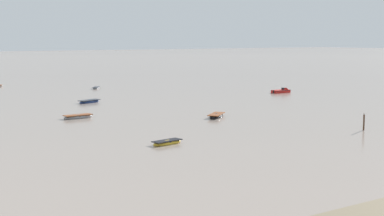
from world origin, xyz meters
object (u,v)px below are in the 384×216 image
at_px(rowboat_moored_7, 78,117).
at_px(mooring_post_near, 364,122).
at_px(rowboat_moored_2, 216,116).
at_px(motorboat_moored_1, 283,91).
at_px(rowboat_moored_3, 89,102).
at_px(rowboat_moored_4, 167,143).
at_px(rowboat_moored_5, 96,88).

xyz_separation_m(rowboat_moored_7, mooring_post_near, (22.73, -26.17, 0.71)).
height_order(rowboat_moored_7, mooring_post_near, mooring_post_near).
bearing_deg(rowboat_moored_2, motorboat_moored_1, -5.62).
distance_m(rowboat_moored_3, mooring_post_near, 43.67).
bearing_deg(rowboat_moored_7, mooring_post_near, 127.45).
distance_m(rowboat_moored_2, rowboat_moored_4, 18.78).
distance_m(rowboat_moored_3, rowboat_moored_5, 24.16).
bearing_deg(motorboat_moored_1, rowboat_moored_7, -168.55).
xyz_separation_m(rowboat_moored_3, rowboat_moored_5, (10.71, 21.66, -0.04)).
relative_size(motorboat_moored_1, rowboat_moored_7, 1.09).
distance_m(rowboat_moored_4, rowboat_moored_5, 60.35).
bearing_deg(rowboat_moored_7, rowboat_moored_3, -121.39).
distance_m(rowboat_moored_2, rowboat_moored_7, 17.60).
height_order(rowboat_moored_4, rowboat_moored_5, rowboat_moored_4).
bearing_deg(rowboat_moored_2, rowboat_moored_5, 46.85).
height_order(rowboat_moored_5, rowboat_moored_7, rowboat_moored_7).
height_order(rowboat_moored_2, rowboat_moored_3, rowboat_moored_2).
relative_size(rowboat_moored_3, mooring_post_near, 2.04).
relative_size(rowboat_moored_3, motorboat_moored_1, 0.97).
relative_size(rowboat_moored_4, motorboat_moored_1, 0.81).
height_order(rowboat_moored_4, mooring_post_near, mooring_post_near).
xyz_separation_m(rowboat_moored_2, rowboat_moored_4, (-14.51, -11.92, -0.03)).
height_order(rowboat_moored_3, motorboat_moored_1, motorboat_moored_1).
bearing_deg(rowboat_moored_2, rowboat_moored_4, -179.34).
distance_m(motorboat_moored_1, rowboat_moored_5, 37.02).
relative_size(rowboat_moored_4, mooring_post_near, 1.70).
bearing_deg(rowboat_moored_4, rowboat_moored_7, 81.71).
relative_size(rowboat_moored_5, rowboat_moored_7, 0.80).
height_order(motorboat_moored_1, rowboat_moored_7, motorboat_moored_1).
bearing_deg(rowboat_moored_4, motorboat_moored_1, 25.53).
bearing_deg(rowboat_moored_7, rowboat_moored_4, 87.98).
distance_m(rowboat_moored_2, motorboat_moored_1, 35.04).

